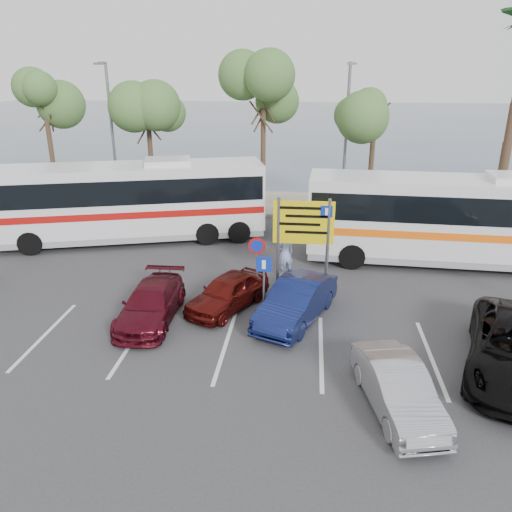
# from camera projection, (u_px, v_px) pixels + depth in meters

# --- Properties ---
(ground) EXTENTS (120.00, 120.00, 0.00)m
(ground) POSITION_uv_depth(u_px,v_px,m) (267.00, 331.00, 16.01)
(ground) COLOR #333335
(ground) RESTS_ON ground
(kerb_strip) EXTENTS (44.00, 2.40, 0.15)m
(kerb_strip) POSITION_uv_depth(u_px,v_px,m) (288.00, 211.00, 28.97)
(kerb_strip) COLOR gray
(kerb_strip) RESTS_ON ground
(seawall) EXTENTS (48.00, 0.80, 0.60)m
(seawall) POSITION_uv_depth(u_px,v_px,m) (290.00, 198.00, 30.75)
(seawall) COLOR gray
(seawall) RESTS_ON ground
(sea) EXTENTS (140.00, 140.00, 0.00)m
(sea) POSITION_uv_depth(u_px,v_px,m) (304.00, 124.00, 71.68)
(sea) COLOR #384A5A
(sea) RESTS_ON ground
(tree_far_left) EXTENTS (3.20, 3.20, 7.60)m
(tree_far_left) POSITION_uv_depth(u_px,v_px,m) (43.00, 96.00, 28.15)
(tree_far_left) COLOR #382619
(tree_far_left) RESTS_ON kerb_strip
(tree_left) EXTENTS (3.20, 3.20, 7.20)m
(tree_left) POSITION_uv_depth(u_px,v_px,m) (147.00, 103.00, 27.66)
(tree_left) COLOR #382619
(tree_left) RESTS_ON kerb_strip
(tree_mid) EXTENTS (3.20, 3.20, 8.00)m
(tree_mid) POSITION_uv_depth(u_px,v_px,m) (263.00, 91.00, 26.76)
(tree_mid) COLOR #382619
(tree_mid) RESTS_ON kerb_strip
(tree_right) EXTENTS (3.20, 3.20, 7.40)m
(tree_right) POSITION_uv_depth(u_px,v_px,m) (376.00, 102.00, 26.33)
(tree_right) COLOR #382619
(tree_right) RESTS_ON kerb_strip
(street_lamp_left) EXTENTS (0.45, 1.15, 8.01)m
(street_lamp_left) POSITION_uv_depth(u_px,v_px,m) (111.00, 130.00, 27.92)
(street_lamp_left) COLOR slate
(street_lamp_left) RESTS_ON kerb_strip
(street_lamp_right) EXTENTS (0.45, 1.15, 8.01)m
(street_lamp_right) POSITION_uv_depth(u_px,v_px,m) (346.00, 133.00, 26.60)
(street_lamp_right) COLOR slate
(street_lamp_right) RESTS_ON kerb_strip
(direction_sign) EXTENTS (2.20, 0.12, 3.60)m
(direction_sign) POSITION_uv_depth(u_px,v_px,m) (303.00, 230.00, 18.00)
(direction_sign) COLOR slate
(direction_sign) RESTS_ON ground
(sign_no_stop) EXTENTS (0.60, 0.08, 2.35)m
(sign_no_stop) POSITION_uv_depth(u_px,v_px,m) (257.00, 258.00, 17.72)
(sign_no_stop) COLOR slate
(sign_no_stop) RESTS_ON ground
(sign_parking) EXTENTS (0.50, 0.07, 2.25)m
(sign_parking) POSITION_uv_depth(u_px,v_px,m) (264.00, 279.00, 16.24)
(sign_parking) COLOR slate
(sign_parking) RESTS_ON ground
(lane_markings) EXTENTS (12.02, 4.20, 0.01)m
(lane_markings) POSITION_uv_depth(u_px,v_px,m) (227.00, 345.00, 15.20)
(lane_markings) COLOR silver
(lane_markings) RESTS_ON ground
(coach_bus_left) EXTENTS (12.81, 6.05, 3.92)m
(coach_bus_left) POSITION_uv_depth(u_px,v_px,m) (130.00, 204.00, 23.65)
(coach_bus_left) COLOR silver
(coach_bus_left) RESTS_ON ground
(coach_bus_right) EXTENTS (12.72, 3.28, 3.93)m
(coach_bus_right) POSITION_uv_depth(u_px,v_px,m) (461.00, 223.00, 20.79)
(coach_bus_right) COLOR silver
(coach_bus_right) RESTS_ON ground
(car_blue) EXTENTS (2.85, 4.38, 1.36)m
(car_blue) POSITION_uv_depth(u_px,v_px,m) (296.00, 301.00, 16.51)
(car_blue) COLOR #10194B
(car_blue) RESTS_ON ground
(car_maroon) EXTENTS (1.72, 4.11, 1.19)m
(car_maroon) POSITION_uv_depth(u_px,v_px,m) (151.00, 304.00, 16.54)
(car_maroon) COLOR #4D0C18
(car_maroon) RESTS_ON ground
(car_red) EXTENTS (2.95, 3.85, 1.22)m
(car_red) POSITION_uv_depth(u_px,v_px,m) (228.00, 292.00, 17.34)
(car_red) COLOR #4F0E0B
(car_red) RESTS_ON ground
(car_silver_b) EXTENTS (2.09, 3.91, 1.22)m
(car_silver_b) POSITION_uv_depth(u_px,v_px,m) (398.00, 388.00, 12.19)
(car_silver_b) COLOR #97979C
(car_silver_b) RESTS_ON ground
(pedestrian_near) EXTENTS (0.83, 0.73, 1.92)m
(pedestrian_near) POSITION_uv_depth(u_px,v_px,m) (285.00, 254.00, 19.84)
(pedestrian_near) COLOR #91A5D4
(pedestrian_near) RESTS_ON ground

